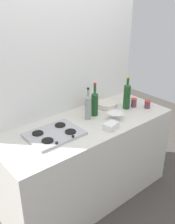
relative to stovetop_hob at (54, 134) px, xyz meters
The scene contains 13 objects.
ground_plane 0.99m from the stovetop_hob, ahead, with size 6.00×6.00×0.00m, color #47423D.
counter_block 0.60m from the stovetop_hob, ahead, with size 1.80×0.70×0.90m, color silver.
backsplash_panel 0.56m from the stovetop_hob, 44.58° to the left, with size 1.90×0.06×2.20m, color white.
stovetop_hob is the anchor object (origin of this frame).
plate_stack 0.80m from the stovetop_hob, 11.12° to the left, with size 0.23×0.23×0.05m.
wine_bottle_leftmost 0.57m from the stovetop_hob, ahead, with size 0.07×0.07×0.35m.
wine_bottle_mid_left 0.93m from the stovetop_hob, ahead, with size 0.07×0.07×0.36m.
wine_bottle_mid_right 0.46m from the stovetop_hob, ahead, with size 0.07×0.07×0.33m.
mixing_bowl 0.66m from the stovetop_hob, 10.31° to the right, with size 0.16×0.16×0.07m.
butter_dish 0.53m from the stovetop_hob, 26.65° to the right, with size 0.14×0.10×0.06m, color white.
condiment_jar_front 1.12m from the stovetop_hob, ahead, with size 0.07×0.07×0.08m.
condiment_jar_rear 1.02m from the stovetop_hob, ahead, with size 0.06×0.06×0.09m.
condiment_jar_spare 0.66m from the stovetop_hob, 21.62° to the left, with size 0.07×0.07×0.09m.
Camera 1 is at (-1.42, -1.70, 2.06)m, focal length 41.41 mm.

